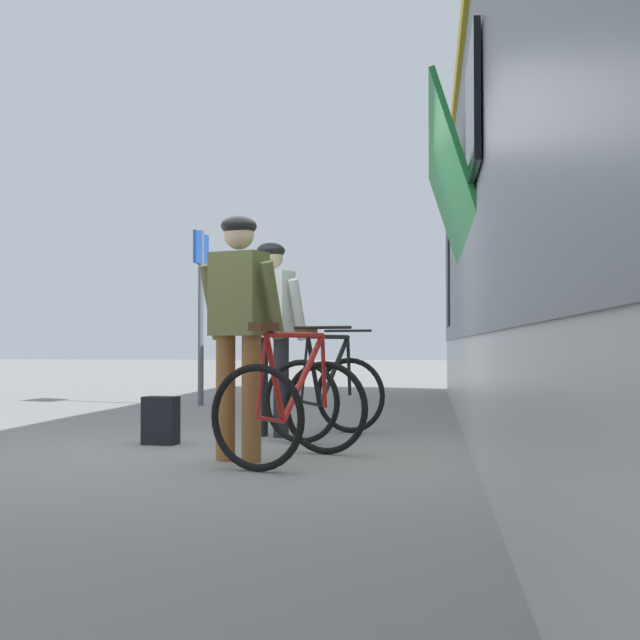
{
  "coord_description": "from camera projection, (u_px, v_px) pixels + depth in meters",
  "views": [
    {
      "loc": [
        1.3,
        -6.43,
        0.84
      ],
      "look_at": [
        0.35,
        1.21,
        1.05
      ],
      "focal_mm": 49.52,
      "sensor_mm": 36.0,
      "label": 1
    }
  ],
  "objects": [
    {
      "name": "ground_plane",
      "position": [
        252.0,
        457.0,
        6.52
      ],
      "size": [
        80.0,
        80.0,
        0.0
      ],
      "primitive_type": "plane",
      "color": "gray"
    },
    {
      "name": "cyclist_near_in_olive",
      "position": [
        239.0,
        314.0,
        6.33
      ],
      "size": [
        0.66,
        0.46,
        1.76
      ],
      "color": "#935B2D",
      "rests_on": "ground"
    },
    {
      "name": "cyclist_far_in_white",
      "position": [
        271.0,
        320.0,
        8.01
      ],
      "size": [
        0.66,
        0.46,
        1.76
      ],
      "color": "#232328",
      "rests_on": "ground"
    },
    {
      "name": "bicycle_near_red",
      "position": [
        293.0,
        406.0,
        6.25
      ],
      "size": [
        1.03,
        1.25,
        0.99
      ],
      "color": "black",
      "rests_on": "ground"
    },
    {
      "name": "bicycle_far_black",
      "position": [
        327.0,
        393.0,
        7.87
      ],
      "size": [
        1.01,
        1.24,
        0.99
      ],
      "color": "black",
      "rests_on": "ground"
    },
    {
      "name": "backpack_on_platform",
      "position": [
        161.0,
        420.0,
        7.37
      ],
      "size": [
        0.3,
        0.21,
        0.4
      ],
      "primitive_type": "cube",
      "rotation": [
        0.0,
        0.0,
        -0.12
      ],
      "color": "black",
      "rests_on": "ground"
    },
    {
      "name": "platform_sign_post",
      "position": [
        201.0,
        287.0,
        12.1
      ],
      "size": [
        0.08,
        0.7,
        2.4
      ],
      "color": "#595B60",
      "rests_on": "ground"
    }
  ]
}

